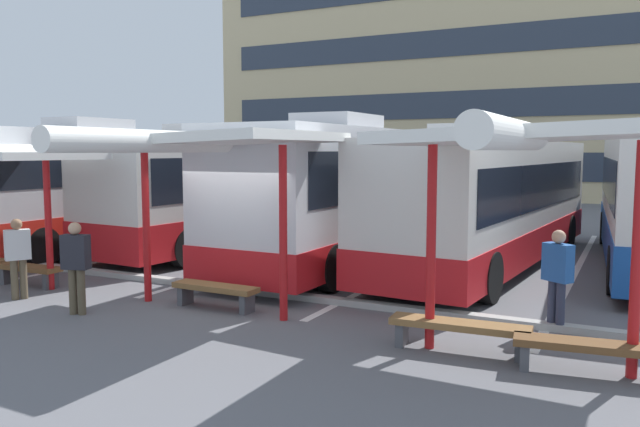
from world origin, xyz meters
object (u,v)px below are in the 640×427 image
object	(u,v)px
coach_bus_1	(240,191)
bench_3	(459,329)
bench_1	(29,271)
coach_bus_0	(128,187)
waiting_passenger_1	(76,262)
coach_bus_2	(361,192)
waiting_shelter_1	(199,144)
waiting_passenger_2	(557,273)
coach_bus_3	(491,202)
waiting_passenger_3	(18,253)
bench_2	(215,291)
bench_4	(594,350)
waiting_shelter_2	(527,141)

from	to	relation	value
coach_bus_1	bench_3	bearing A→B (deg)	-39.66
bench_1	bench_3	distance (m)	9.39
coach_bus_0	waiting_passenger_1	world-z (taller)	coach_bus_0
coach_bus_2	waiting_shelter_1	size ratio (longest dim) A/B	2.24
waiting_shelter_1	bench_3	world-z (taller)	waiting_shelter_1
coach_bus_0	coach_bus_2	bearing A→B (deg)	6.09
bench_3	waiting_passenger_2	size ratio (longest dim) A/B	1.23
coach_bus_1	coach_bus_3	world-z (taller)	coach_bus_1
waiting_passenger_1	waiting_passenger_3	size ratio (longest dim) A/B	1.04
coach_bus_0	coach_bus_3	size ratio (longest dim) A/B	1.02
bench_2	bench_4	world-z (taller)	same
coach_bus_0	bench_3	size ratio (longest dim) A/B	5.71
waiting_passenger_3	coach_bus_0	bearing A→B (deg)	118.09
coach_bus_3	bench_2	size ratio (longest dim) A/B	6.58
coach_bus_1	waiting_passenger_1	world-z (taller)	coach_bus_1
coach_bus_2	bench_2	bearing A→B (deg)	-91.52
coach_bus_0	bench_2	world-z (taller)	coach_bus_0
coach_bus_0	coach_bus_3	distance (m)	11.11
bench_2	waiting_passenger_3	bearing A→B (deg)	-163.69
coach_bus_1	bench_1	bearing A→B (deg)	-96.05
coach_bus_3	waiting_passenger_1	world-z (taller)	coach_bus_3
coach_bus_0	waiting_shelter_2	bearing A→B (deg)	-25.97
coach_bus_1	bench_2	world-z (taller)	coach_bus_1
bench_1	bench_4	size ratio (longest dim) A/B	0.79
bench_4	coach_bus_3	bearing A→B (deg)	111.27
bench_4	coach_bus_0	bearing A→B (deg)	155.87
waiting_shelter_2	waiting_passenger_2	xyz separation A→B (m)	(0.22, 2.08, -2.09)
waiting_shelter_1	coach_bus_2	bearing A→B (deg)	88.57
coach_bus_3	waiting_passenger_2	xyz separation A→B (m)	(2.18, -5.38, -0.66)
waiting_shelter_1	waiting_shelter_2	world-z (taller)	waiting_shelter_2
bench_2	waiting_passenger_3	xyz separation A→B (m)	(-3.87, -1.13, 0.57)
waiting_passenger_3	waiting_shelter_1	bearing A→B (deg)	10.83
bench_4	waiting_passenger_2	distance (m)	2.17
bench_1	waiting_passenger_3	xyz separation A→B (m)	(0.87, -0.90, 0.57)
coach_bus_0	waiting_passenger_2	xyz separation A→B (m)	(13.23, -4.26, -0.82)
coach_bus_2	waiting_passenger_3	distance (m)	8.61
waiting_shelter_1	waiting_passenger_1	size ratio (longest dim) A/B	3.16
coach_bus_1	coach_bus_2	size ratio (longest dim) A/B	0.92
coach_bus_2	waiting_shelter_1	xyz separation A→B (m)	(-0.17, -6.81, 1.23)
bench_2	waiting_passenger_2	bearing A→B (deg)	13.10
coach_bus_2	bench_4	size ratio (longest dim) A/B	5.75
coach_bus_3	waiting_passenger_3	xyz separation A→B (m)	(-7.46, -7.86, -0.70)
coach_bus_0	waiting_passenger_1	xyz separation A→B (m)	(5.52, -7.04, -0.82)
coach_bus_3	waiting_shelter_2	distance (m)	7.85
coach_bus_1	waiting_passenger_3	bearing A→B (deg)	-89.06
bench_1	bench_2	xyz separation A→B (m)	(4.74, 0.24, 0.00)
bench_3	coach_bus_3	bearing A→B (deg)	98.43
waiting_shelter_2	coach_bus_0	bearing A→B (deg)	154.03
coach_bus_0	bench_4	world-z (taller)	coach_bus_0
coach_bus_3	bench_2	distance (m)	7.73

